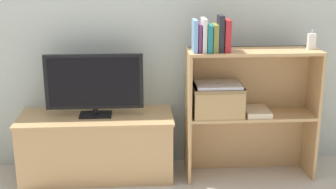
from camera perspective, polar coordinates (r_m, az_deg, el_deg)
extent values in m
plane|color=#BCB2A3|center=(3.28, 0.16, -11.06)|extent=(16.00, 16.00, 0.00)
cube|color=#B2BCB2|center=(3.37, -0.35, 11.06)|extent=(10.00, 0.05, 2.40)
cube|color=tan|center=(3.38, -8.63, -6.35)|extent=(1.05, 0.41, 0.43)
cube|color=tan|center=(3.30, -8.80, -2.73)|extent=(1.07, 0.43, 0.02)
cube|color=black|center=(3.30, -8.81, -2.44)|extent=(0.22, 0.14, 0.02)
cylinder|color=black|center=(3.29, -8.83, -1.99)|extent=(0.04, 0.04, 0.04)
cube|color=black|center=(3.23, -8.99, 1.55)|extent=(0.67, 0.04, 0.38)
cube|color=black|center=(3.21, -9.02, 1.47)|extent=(0.62, 0.00, 0.33)
cube|color=tan|center=(3.32, 2.43, -6.30)|extent=(0.02, 0.28, 0.47)
cube|color=tan|center=(3.52, 16.86, -5.67)|extent=(0.02, 0.28, 0.47)
cube|color=tan|center=(3.51, 9.37, -5.23)|extent=(0.86, 0.02, 0.47)
cube|color=tan|center=(3.31, 10.04, -2.46)|extent=(0.86, 0.28, 0.02)
cube|color=tan|center=(3.17, 2.52, 1.35)|extent=(0.02, 0.28, 0.45)
cube|color=tan|center=(3.38, 17.49, 1.55)|extent=(0.02, 0.28, 0.45)
cube|color=tan|center=(3.37, 9.73, 2.03)|extent=(0.86, 0.02, 0.45)
cube|color=tan|center=(3.20, 10.44, 5.19)|extent=(0.86, 0.28, 0.02)
cube|color=#709ECC|center=(3.07, 3.29, 7.16)|extent=(0.03, 0.15, 0.21)
cube|color=#6B2D66|center=(3.08, 3.81, 6.91)|extent=(0.02, 0.13, 0.18)
cube|color=silver|center=(3.08, 4.37, 7.24)|extent=(0.03, 0.14, 0.22)
cube|color=#1E7075|center=(3.09, 4.98, 6.86)|extent=(0.03, 0.16, 0.18)
cube|color=olive|center=(3.09, 5.71, 6.88)|extent=(0.03, 0.14, 0.18)
cube|color=#232328|center=(3.10, 6.41, 7.41)|extent=(0.03, 0.12, 0.24)
cube|color=#B22328|center=(3.11, 7.16, 7.15)|extent=(0.04, 0.14, 0.21)
cube|color=white|center=(3.31, 17.09, 6.20)|extent=(0.05, 0.03, 0.11)
cylinder|color=silver|center=(3.30, 17.19, 7.36)|extent=(0.01, 0.01, 0.03)
cube|color=tan|center=(3.22, 6.06, -0.75)|extent=(0.34, 0.24, 0.21)
cube|color=olive|center=(3.19, 6.11, 0.81)|extent=(0.35, 0.24, 0.02)
cube|color=#BCBCC1|center=(3.19, 6.12, 1.19)|extent=(0.30, 0.23, 0.02)
cylinder|color=#99999E|center=(3.18, 6.13, 1.39)|extent=(0.02, 0.02, 0.00)
cube|color=beige|center=(3.31, 10.70, -2.02)|extent=(0.17, 0.24, 0.04)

